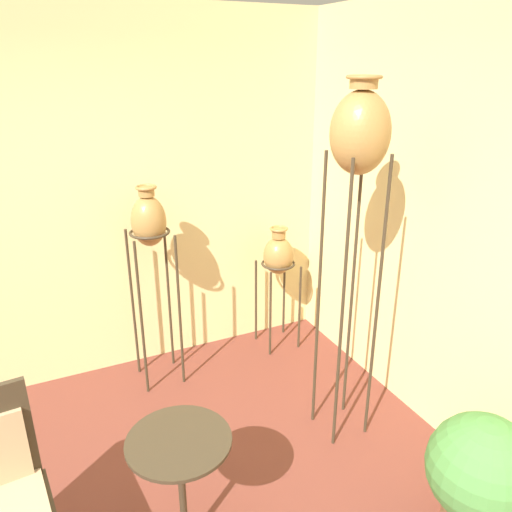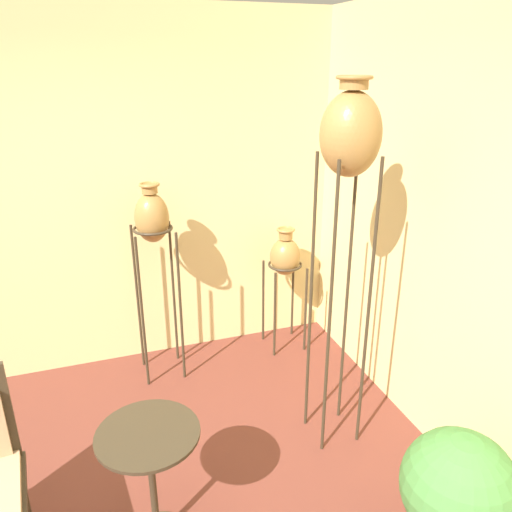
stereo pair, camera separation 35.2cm
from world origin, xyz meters
TOP-DOWN VIEW (x-y plane):
  - wall_back at (0.00, 2.20)m, footprint 8.35×0.06m
  - vase_stand_tall at (1.61, 0.79)m, footprint 0.33×0.33m
  - vase_stand_medium at (0.67, 1.86)m, footprint 0.30×0.30m
  - vase_stand_short at (1.72, 1.92)m, footprint 0.30×0.30m
  - side_table at (0.39, 0.37)m, footprint 0.50×0.50m
  - potted_plant at (1.72, -0.22)m, footprint 0.54×0.54m

SIDE VIEW (x-z plane):
  - potted_plant at x=1.72m, z-range 0.05..0.79m
  - side_table at x=0.39m, z-range 0.16..0.84m
  - vase_stand_short at x=1.72m, z-range 0.27..1.34m
  - vase_stand_medium at x=0.67m, z-range 0.47..1.99m
  - wall_back at x=0.00m, z-range 0.00..2.70m
  - vase_stand_tall at x=1.61m, z-range 0.78..3.02m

